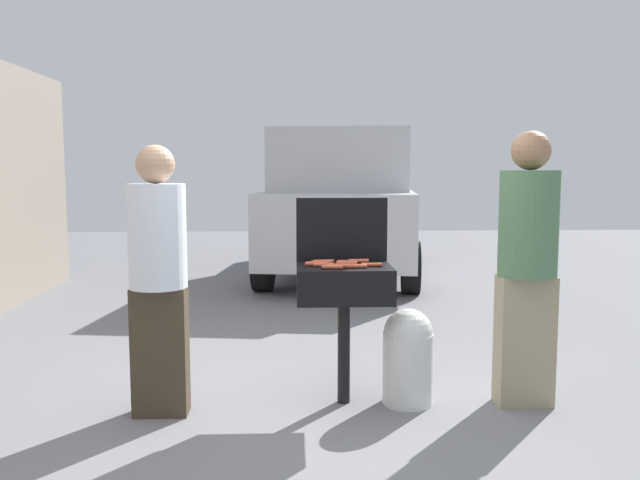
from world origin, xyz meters
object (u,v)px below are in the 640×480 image
hot_dog_2 (317,263)px  propane_tank (408,355)px  hot_dog_4 (347,262)px  hot_dog_5 (372,265)px  hot_dog_0 (356,266)px  person_right (527,259)px  hot_dog_3 (337,266)px  hot_dog_6 (324,261)px  hot_dog_8 (324,265)px  hot_dog_9 (332,267)px  hot_dog_1 (322,262)px  hot_dog_12 (359,261)px  bbq_grill (344,288)px  person_left (158,271)px  hot_dog_11 (315,264)px  hot_dog_10 (347,263)px  hot_dog_7 (346,264)px  parked_minivan (343,203)px

hot_dog_2 → propane_tank: hot_dog_2 is taller
hot_dog_4 → hot_dog_5: size_ratio=1.00×
hot_dog_0 → person_right: bearing=1.2°
hot_dog_0 → hot_dog_3: same height
hot_dog_6 → hot_dog_4: bearing=-11.6°
hot_dog_4 → hot_dog_8: (-0.16, -0.12, 0.00)m
hot_dog_0 → hot_dog_9: size_ratio=1.00×
hot_dog_1 → hot_dog_12: size_ratio=1.00×
bbq_grill → hot_dog_1: hot_dog_1 is taller
bbq_grill → hot_dog_2: (-0.17, 0.02, 0.15)m
hot_dog_5 → hot_dog_9: size_ratio=1.00×
hot_dog_5 → propane_tank: bearing=2.5°
hot_dog_2 → hot_dog_6: 0.11m
hot_dog_8 → person_right: 1.27m
hot_dog_5 → hot_dog_6: 0.34m
hot_dog_1 → hot_dog_2: bearing=-124.8°
hot_dog_8 → propane_tank: hot_dog_8 is taller
hot_dog_9 → propane_tank: bearing=11.1°
bbq_grill → hot_dog_12: 0.23m
hot_dog_0 → hot_dog_2: bearing=151.9°
hot_dog_4 → hot_dog_8: 0.20m
hot_dog_3 → hot_dog_6: bearing=108.3°
hot_dog_5 → hot_dog_6: bearing=150.1°
hot_dog_1 → person_left: bearing=-167.4°
person_left → hot_dog_8: bearing=10.4°
hot_dog_3 → hot_dog_12: same height
person_left → person_right: bearing=5.6°
hot_dog_11 → hot_dog_2: bearing=71.3°
hot_dog_6 → hot_dog_8: (-0.01, -0.15, 0.00)m
hot_dog_4 → hot_dog_2: bearing=-162.7°
hot_dog_10 → hot_dog_12: 0.12m
hot_dog_7 → hot_dog_12: bearing=57.9°
hot_dog_12 → person_left: person_left is taller
bbq_grill → hot_dog_9: hot_dog_9 is taller
hot_dog_1 → hot_dog_7: size_ratio=1.00×
hot_dog_1 → hot_dog_11: size_ratio=1.00×
propane_tank → person_left: size_ratio=0.38×
hot_dog_5 → hot_dog_3: bearing=-167.9°
hot_dog_6 → hot_dog_8: size_ratio=1.00×
person_right → parked_minivan: 5.38m
hot_dog_3 → hot_dog_10: 0.16m
hot_dog_6 → person_left: bearing=-165.2°
hot_dog_5 → person_left: person_left is taller
bbq_grill → person_right: bearing=-4.1°
hot_dog_10 → person_left: (-1.15, -0.19, -0.01)m
hot_dog_10 → person_right: 1.13m
hot_dog_11 → hot_dog_8: bearing=-31.3°
bbq_grill → hot_dog_9: 0.22m
hot_dog_3 → hot_dog_5: bearing=12.1°
hot_dog_11 → hot_dog_5: bearing=-7.3°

